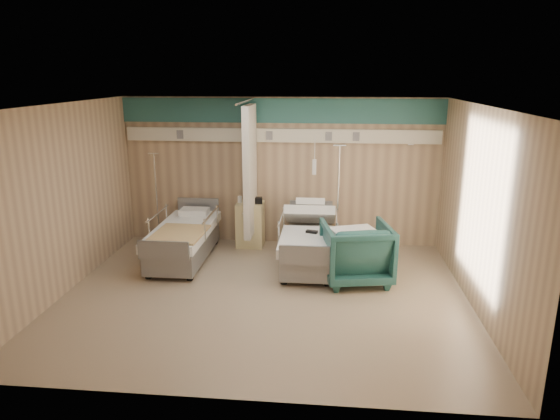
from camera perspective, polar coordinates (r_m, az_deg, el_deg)
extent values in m
cube|color=gray|center=(7.60, -1.80, -9.68)|extent=(6.00, 5.00, 0.00)
cube|color=tan|center=(9.55, 0.06, 4.39)|extent=(6.00, 0.04, 2.80)
cube|color=tan|center=(4.78, -5.81, -7.06)|extent=(6.00, 0.04, 2.80)
cube|color=tan|center=(8.07, -23.52, 1.06)|extent=(0.04, 5.00, 2.80)
cube|color=tan|center=(7.37, 21.92, -0.05)|extent=(0.04, 5.00, 2.80)
cube|color=silver|center=(6.90, -2.00, 11.89)|extent=(6.00, 5.00, 0.04)
cube|color=#296160|center=(9.37, 0.05, 11.28)|extent=(6.00, 0.04, 0.45)
cube|color=beige|center=(9.39, 0.03, 8.53)|extent=(5.88, 0.08, 0.25)
cylinder|color=silver|center=(8.56, -3.95, 12.27)|extent=(0.03, 1.80, 0.03)
cube|color=beige|center=(9.05, -3.44, 4.47)|extent=(0.12, 0.90, 2.35)
cube|color=beige|center=(9.56, -3.40, -1.64)|extent=(0.50, 0.48, 0.85)
imported|color=#215250|center=(8.02, 8.68, -4.79)|extent=(1.20, 1.23, 0.96)
cube|color=white|center=(7.80, 8.65, -1.35)|extent=(0.85, 0.80, 0.08)
cylinder|color=silver|center=(9.48, 6.47, -4.47)|extent=(0.36, 0.36, 0.03)
cylinder|color=silver|center=(9.20, 6.65, 1.23)|extent=(0.03, 0.03, 1.97)
cylinder|color=silver|center=(9.01, 6.84, 7.33)|extent=(0.24, 0.03, 0.03)
cylinder|color=silver|center=(10.13, -13.60, -3.52)|extent=(0.32, 0.32, 0.03)
cylinder|color=silver|center=(9.89, -13.91, 1.24)|extent=(0.03, 0.03, 1.76)
cylinder|color=silver|center=(9.72, -14.24, 6.27)|extent=(0.21, 0.03, 0.03)
cube|color=black|center=(8.38, 3.65, -2.50)|extent=(0.21, 0.13, 0.04)
cube|color=tan|center=(8.44, -11.48, -2.67)|extent=(0.85, 1.05, 0.04)
cube|color=black|center=(9.38, -2.70, 1.10)|extent=(0.23, 0.17, 0.12)
cylinder|color=white|center=(9.47, -4.61, 1.22)|extent=(0.09, 0.09, 0.12)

